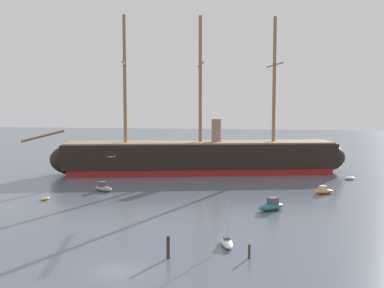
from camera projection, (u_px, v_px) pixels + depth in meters
name	position (u px, v px, depth m)	size (l,w,h in m)	color
ground_plane	(120.00, 272.00, 41.75)	(400.00, 400.00, 0.00)	slate
tall_ship	(200.00, 157.00, 96.34)	(64.47, 19.20, 31.32)	maroon
sailboat_foreground_right	(227.00, 242.00, 48.93)	(1.91, 3.84, 4.80)	silver
dinghy_mid_left	(45.00, 199.00, 71.31)	(1.35, 2.01, 0.44)	gold
motorboat_mid_right	(271.00, 206.00, 64.72)	(4.24, 3.97, 1.73)	#236670
motorboat_alongside_bow	(103.00, 188.00, 78.05)	(4.01, 3.36, 1.58)	gray
motorboat_alongside_stern	(324.00, 191.00, 75.91)	(3.43, 2.36, 1.33)	orange
dinghy_far_right	(349.00, 178.00, 89.41)	(2.47, 1.62, 0.54)	silver
sailboat_distant_centre	(220.00, 167.00, 103.46)	(3.56, 3.52, 5.02)	orange
mooring_piling_nearest	(168.00, 247.00, 45.13)	(0.33, 0.33, 2.13)	#382B1E
mooring_piling_left_pair	(249.00, 251.00, 45.20)	(0.24, 0.24, 1.34)	#423323
seagull_in_flight	(111.00, 157.00, 57.80)	(0.98, 0.86, 0.13)	silver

